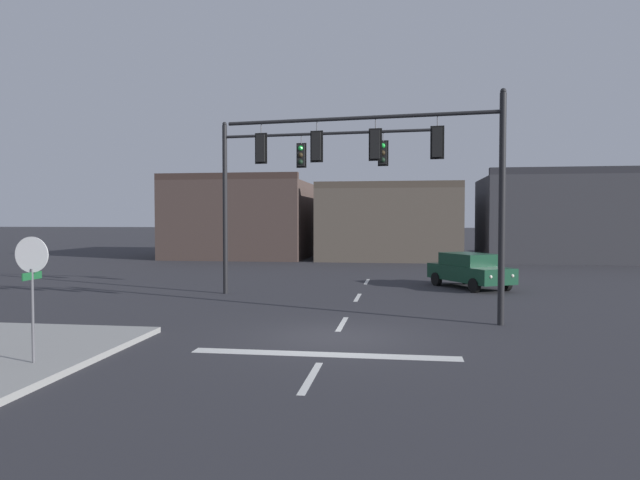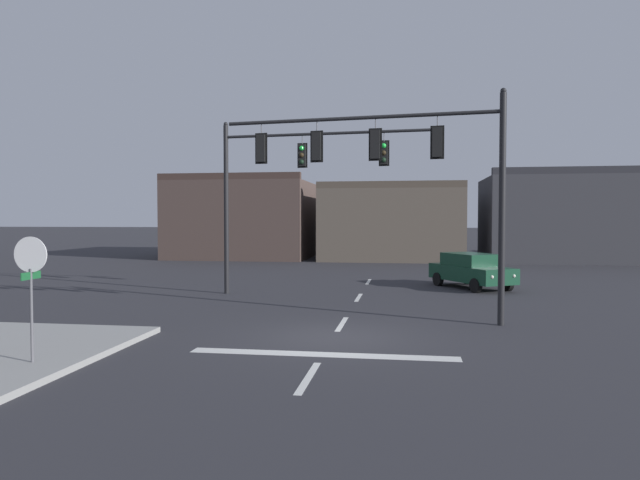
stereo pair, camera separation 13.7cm
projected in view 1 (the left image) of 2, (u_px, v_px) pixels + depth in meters
The scene contains 8 objects.
ground_plane at pixel (334, 337), 15.61m from camera, with size 400.00×400.00×0.00m, color #2B2B30.
stop_bar_paint at pixel (324, 354), 13.63m from camera, with size 6.40×0.50×0.01m, color silver.
lane_centreline at pixel (342, 324), 17.59m from camera, with size 0.16×26.40×0.01m.
signal_mast_near_side at pixel (400, 162), 18.06m from camera, with size 8.87×1.23×7.10m.
signal_mast_far_side at pixel (282, 176), 24.03m from camera, with size 8.86×0.94×7.33m.
stop_sign at pixel (32, 269), 12.20m from camera, with size 0.76×0.64×2.83m.
car_lot_nearside at pixel (469, 270), 26.71m from camera, with size 3.78×4.71×1.61m.
building_row at pixel (464, 223), 46.67m from camera, with size 49.74×13.75×6.82m.
Camera 1 is at (1.83, -15.40, 3.20)m, focal length 32.45 mm.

